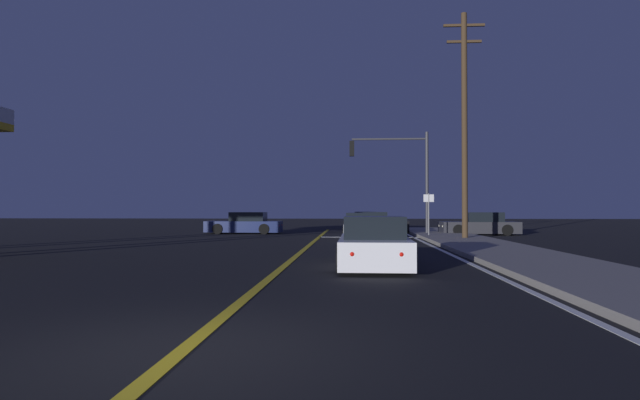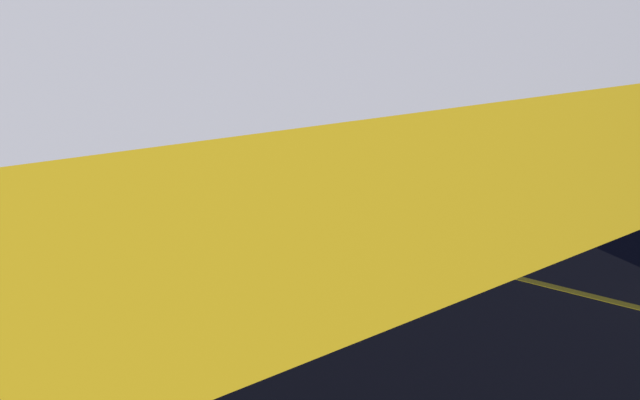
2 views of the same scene
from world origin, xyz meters
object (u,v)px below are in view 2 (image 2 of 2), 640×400
at_px(car_distant_tail_charcoal, 333,124).
at_px(street_sign_corner, 337,112).
at_px(car_following_oncoming_silver, 261,164).
at_px(car_side_waiting_black, 150,135).
at_px(traffic_signal_near_right, 240,26).
at_px(car_lead_oncoming_red, 51,121).

bearing_deg(car_distant_tail_charcoal, street_sign_corner, 134.82).
bearing_deg(car_following_oncoming_silver, car_side_waiting_black, 81.56).
relative_size(traffic_signal_near_right, street_sign_corner, 2.56).
bearing_deg(car_side_waiting_black, car_following_oncoming_silver, -7.97).
xyz_separation_m(car_side_waiting_black, car_distant_tail_charcoal, (6.11, -2.36, 0.00)).
height_order(car_distant_tail_charcoal, traffic_signal_near_right, traffic_signal_near_right).
distance_m(car_distant_tail_charcoal, traffic_signal_near_right, 6.01).
relative_size(car_distant_tail_charcoal, street_sign_corner, 1.92).
bearing_deg(car_side_waiting_black, traffic_signal_near_right, 22.94).
distance_m(car_side_waiting_black, traffic_signal_near_right, 4.86).
distance_m(car_side_waiting_black, car_lead_oncoming_red, 5.49).
distance_m(traffic_signal_near_right, street_sign_corner, 3.96).
relative_size(car_distant_tail_charcoal, traffic_signal_near_right, 0.75).
xyz_separation_m(car_side_waiting_black, street_sign_corner, (2.60, -5.93, 1.01)).
distance_m(car_side_waiting_black, car_distant_tail_charcoal, 6.55).
bearing_deg(street_sign_corner, car_following_oncoming_silver, -169.23).
bearing_deg(street_sign_corner, car_distant_tail_charcoal, 45.46).
bearing_deg(car_lead_oncoming_red, car_side_waiting_black, -86.49).
height_order(car_following_oncoming_silver, street_sign_corner, street_sign_corner).
xyz_separation_m(car_distant_tail_charcoal, traffic_signal_near_right, (-4.83, -0.76, 3.48)).
xyz_separation_m(car_following_oncoming_silver, street_sign_corner, (3.62, 0.69, 1.01)).
bearing_deg(car_side_waiting_black, car_lead_oncoming_red, -173.63).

